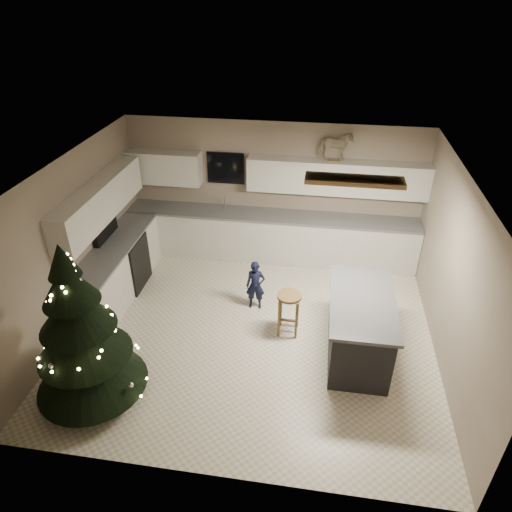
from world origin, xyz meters
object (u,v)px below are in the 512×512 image
toddler (256,286)px  rocking_horse (335,146)px  island (359,327)px  bar_stool (289,304)px  christmas_tree (83,340)px

toddler → rocking_horse: 2.76m
island → rocking_horse: 3.18m
bar_stool → rocking_horse: rocking_horse is taller
toddler → rocking_horse: size_ratio=1.40×
island → bar_stool: bearing=163.8°
island → bar_stool: size_ratio=2.39×
bar_stool → rocking_horse: (0.52, 2.28, 1.73)m
bar_stool → christmas_tree: christmas_tree is taller
island → toddler: 1.84m
island → rocking_horse: rocking_horse is taller
christmas_tree → toddler: bearing=50.5°
rocking_horse → christmas_tree: bearing=134.4°
island → toddler: island is taller
rocking_horse → island: bearing=-177.7°
bar_stool → rocking_horse: bearing=77.2°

